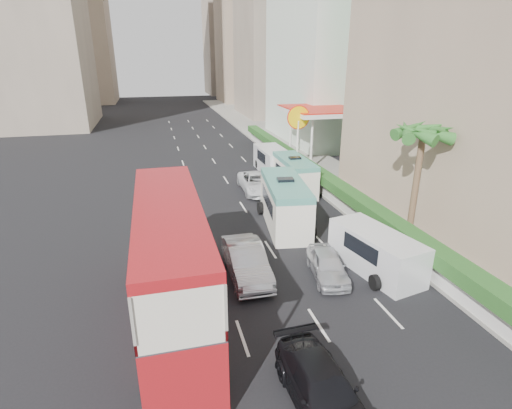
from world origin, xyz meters
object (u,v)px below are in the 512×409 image
object	(u,v)px
minibus_near	(285,203)
minibus_far	(294,175)
car_silver_lane_a	(246,275)
palm_tree	(415,187)
car_black	(321,406)
panel_van_near	(376,252)
shell_station	(319,135)
panel_van_far	(273,161)
van_asset	(257,191)
double_decker_bus	(172,264)
car_silver_lane_b	(327,277)

from	to	relation	value
minibus_near	minibus_far	world-z (taller)	minibus_near
minibus_far	minibus_near	bearing A→B (deg)	-113.56
car_silver_lane_a	palm_tree	distance (m)	10.82
minibus_near	car_black	bearing A→B (deg)	-95.70
panel_van_near	car_silver_lane_a	bearing A→B (deg)	159.09
minibus_near	car_silver_lane_a	bearing A→B (deg)	-116.49
minibus_far	shell_station	world-z (taller)	shell_station
shell_station	minibus_near	bearing A→B (deg)	-119.90
car_silver_lane_a	panel_van_far	xyz separation A→B (m)	(6.70, 17.78, 1.13)
panel_van_near	minibus_near	bearing A→B (deg)	99.99
van_asset	minibus_far	bearing A→B (deg)	-7.37
car_black	palm_tree	xyz separation A→B (m)	(9.70, 9.79, 3.38)
double_decker_bus	palm_tree	bearing A→B (deg)	16.16
double_decker_bus	panel_van_far	bearing A→B (deg)	63.06
double_decker_bus	car_black	world-z (taller)	double_decker_bus
minibus_far	car_silver_lane_b	bearing A→B (deg)	-101.69
car_silver_lane_a	minibus_far	bearing A→B (deg)	61.40
car_black	panel_van_far	xyz separation A→B (m)	(6.23, 26.12, 1.13)
car_black	van_asset	xyz separation A→B (m)	(3.39, 21.00, 0.00)
double_decker_bus	van_asset	size ratio (longest dim) A/B	2.05
shell_station	double_decker_bus	bearing A→B (deg)	-124.82
car_silver_lane_b	panel_van_near	world-z (taller)	panel_van_near
double_decker_bus	shell_station	xyz separation A→B (m)	(16.00, 23.00, 0.22)
van_asset	panel_van_near	world-z (taller)	panel_van_near
van_asset	minibus_near	distance (m)	7.20
car_black	shell_station	world-z (taller)	shell_station
palm_tree	minibus_near	bearing A→B (deg)	146.61
shell_station	car_silver_lane_b	bearing A→B (deg)	-111.53
car_black	palm_tree	size ratio (longest dim) A/B	0.73
minibus_near	panel_van_near	bearing A→B (deg)	-60.56
car_silver_lane_a	shell_station	distance (m)	24.06
minibus_near	double_decker_bus	bearing A→B (deg)	-124.54
palm_tree	shell_station	bearing A→B (deg)	83.40
car_black	minibus_far	bearing A→B (deg)	70.32
van_asset	shell_station	world-z (taller)	shell_station
car_silver_lane_b	minibus_far	bearing A→B (deg)	86.79
minibus_near	shell_station	bearing A→B (deg)	67.99
panel_van_far	shell_station	bearing A→B (deg)	24.47
car_silver_lane_b	shell_station	world-z (taller)	shell_station
van_asset	panel_van_far	distance (m)	5.96
palm_tree	shell_station	xyz separation A→B (m)	(2.20, 19.00, -0.63)
panel_van_far	shell_station	distance (m)	6.48
car_silver_lane_b	minibus_far	distance (m)	13.71
minibus_far	car_black	bearing A→B (deg)	-106.33
minibus_far	panel_van_far	world-z (taller)	minibus_far
double_decker_bus	shell_station	distance (m)	28.02
double_decker_bus	car_silver_lane_b	bearing A→B (deg)	10.93
double_decker_bus	car_black	xyz separation A→B (m)	(4.10, -5.79, -2.53)
car_silver_lane_b	shell_station	xyz separation A→B (m)	(8.51, 21.55, 2.75)
panel_van_near	panel_van_far	bearing A→B (deg)	77.79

